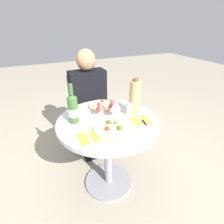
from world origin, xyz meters
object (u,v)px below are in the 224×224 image
at_px(pizza_large, 115,129).
at_px(wine_bottle, 73,109).
at_px(seated_diner, 91,109).
at_px(tall_carafe, 135,97).
at_px(dining_table, 108,136).
at_px(chair_behind_diner, 88,112).

height_order(pizza_large, wine_bottle, wine_bottle).
xyz_separation_m(seated_diner, tall_carafe, (0.22, -0.57, 0.33)).
height_order(dining_table, tall_carafe, tall_carafe).
bearing_deg(tall_carafe, dining_table, -175.09).
distance_m(dining_table, wine_bottle, 0.39).
height_order(dining_table, chair_behind_diner, chair_behind_diner).
bearing_deg(seated_diner, tall_carafe, 111.19).
distance_m(seated_diner, pizza_large, 0.78).
xyz_separation_m(seated_diner, pizza_large, (-0.05, -0.76, 0.19)).
relative_size(dining_table, wine_bottle, 2.62).
xyz_separation_m(dining_table, seated_diner, (0.04, 0.59, -0.02)).
bearing_deg(tall_carafe, seated_diner, 111.19).
relative_size(dining_table, seated_diner, 0.70).
relative_size(dining_table, pizza_large, 2.57).
height_order(dining_table, pizza_large, pizza_large).
height_order(chair_behind_diner, wine_bottle, wine_bottle).
relative_size(dining_table, chair_behind_diner, 0.93).
height_order(seated_diner, pizza_large, seated_diner).
bearing_deg(dining_table, chair_behind_diner, 86.81).
bearing_deg(chair_behind_diner, wine_bottle, 65.07).
xyz_separation_m(dining_table, wine_bottle, (-0.26, 0.09, 0.28)).
relative_size(pizza_large, wine_bottle, 1.02).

